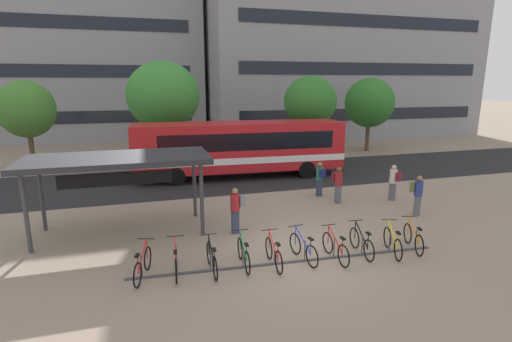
# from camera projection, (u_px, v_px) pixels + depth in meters

# --- Properties ---
(ground) EXTENTS (200.00, 200.00, 0.00)m
(ground) POSITION_uv_depth(u_px,v_px,m) (297.00, 256.00, 12.35)
(ground) COLOR gray
(bus_lane_asphalt) EXTENTS (80.00, 7.20, 0.01)m
(bus_lane_asphalt) POSITION_uv_depth(u_px,v_px,m) (227.00, 178.00, 22.48)
(bus_lane_asphalt) COLOR #232326
(bus_lane_asphalt) RESTS_ON ground
(city_bus) EXTENTS (12.14, 3.21, 3.20)m
(city_bus) POSITION_uv_depth(u_px,v_px,m) (239.00, 147.00, 22.29)
(city_bus) COLOR red
(city_bus) RESTS_ON ground
(bike_rack) EXTENTS (9.72, 0.65, 0.70)m
(bike_rack) POSITION_uv_depth(u_px,v_px,m) (290.00, 260.00, 11.84)
(bike_rack) COLOR #47474C
(bike_rack) RESTS_ON ground
(parked_bicycle_red_0) EXTENTS (0.65, 1.67, 0.99)m
(parked_bicycle_red_0) POSITION_uv_depth(u_px,v_px,m) (143.00, 265.00, 10.88)
(parked_bicycle_red_0) COLOR black
(parked_bicycle_red_0) RESTS_ON ground
(parked_bicycle_red_1) EXTENTS (0.52, 1.72, 0.99)m
(parked_bicycle_red_1) POSITION_uv_depth(u_px,v_px,m) (176.00, 262.00, 11.08)
(parked_bicycle_red_1) COLOR black
(parked_bicycle_red_1) RESTS_ON ground
(parked_bicycle_black_2) EXTENTS (0.52, 1.72, 0.99)m
(parked_bicycle_black_2) POSITION_uv_depth(u_px,v_px,m) (212.00, 260.00, 11.23)
(parked_bicycle_black_2) COLOR black
(parked_bicycle_black_2) RESTS_ON ground
(parked_bicycle_green_3) EXTENTS (0.52, 1.72, 0.99)m
(parked_bicycle_green_3) POSITION_uv_depth(u_px,v_px,m) (244.00, 254.00, 11.56)
(parked_bicycle_green_3) COLOR black
(parked_bicycle_green_3) RESTS_ON ground
(parked_bicycle_red_4) EXTENTS (0.52, 1.72, 0.99)m
(parked_bicycle_red_4) POSITION_uv_depth(u_px,v_px,m) (274.00, 254.00, 11.59)
(parked_bicycle_red_4) COLOR black
(parked_bicycle_red_4) RESTS_ON ground
(parked_bicycle_blue_5) EXTENTS (0.52, 1.71, 0.99)m
(parked_bicycle_blue_5) POSITION_uv_depth(u_px,v_px,m) (303.00, 249.00, 11.95)
(parked_bicycle_blue_5) COLOR black
(parked_bicycle_blue_5) RESTS_ON ground
(parked_bicycle_red_6) EXTENTS (0.52, 1.72, 0.99)m
(parked_bicycle_red_6) POSITION_uv_depth(u_px,v_px,m) (335.00, 248.00, 12.00)
(parked_bicycle_red_6) COLOR black
(parked_bicycle_red_6) RESTS_ON ground
(parked_bicycle_black_7) EXTENTS (0.52, 1.72, 0.99)m
(parked_bicycle_black_7) POSITION_uv_depth(u_px,v_px,m) (361.00, 243.00, 12.38)
(parked_bicycle_black_7) COLOR black
(parked_bicycle_black_7) RESTS_ON ground
(parked_bicycle_yellow_8) EXTENTS (0.65, 1.67, 0.99)m
(parked_bicycle_yellow_8) POSITION_uv_depth(u_px,v_px,m) (393.00, 242.00, 12.43)
(parked_bicycle_yellow_8) COLOR black
(parked_bicycle_yellow_8) RESTS_ON ground
(parked_bicycle_orange_9) EXTENTS (0.68, 1.66, 0.99)m
(parked_bicycle_orange_9) POSITION_uv_depth(u_px,v_px,m) (413.00, 238.00, 12.76)
(parked_bicycle_orange_9) COLOR black
(parked_bicycle_orange_9) RESTS_ON ground
(transit_shelter) EXTENTS (6.45, 2.86, 2.87)m
(transit_shelter) POSITION_uv_depth(u_px,v_px,m) (117.00, 162.00, 13.67)
(transit_shelter) COLOR #38383D
(transit_shelter) RESTS_ON ground
(commuter_maroon_pack_0) EXTENTS (0.40, 0.57, 1.70)m
(commuter_maroon_pack_0) POSITION_uv_depth(u_px,v_px,m) (338.00, 182.00, 17.57)
(commuter_maroon_pack_0) COLOR #565660
(commuter_maroon_pack_0) RESTS_ON ground
(commuter_olive_pack_1) EXTENTS (0.60, 0.56, 1.69)m
(commuter_olive_pack_1) POSITION_uv_depth(u_px,v_px,m) (417.00, 192.00, 15.97)
(commuter_olive_pack_1) COLOR #565660
(commuter_olive_pack_1) RESTS_ON ground
(commuter_navy_pack_2) EXTENTS (0.37, 0.55, 1.69)m
(commuter_navy_pack_2) POSITION_uv_depth(u_px,v_px,m) (320.00, 177.00, 18.62)
(commuter_navy_pack_2) COLOR #2D3851
(commuter_navy_pack_2) RESTS_ON ground
(commuter_grey_pack_3) EXTENTS (0.52, 0.35, 1.73)m
(commuter_grey_pack_3) POSITION_uv_depth(u_px,v_px,m) (236.00, 207.00, 13.99)
(commuter_grey_pack_3) COLOR #2D3851
(commuter_grey_pack_3) RESTS_ON ground
(commuter_maroon_pack_4) EXTENTS (0.51, 0.60, 1.71)m
(commuter_maroon_pack_4) POSITION_uv_depth(u_px,v_px,m) (394.00, 180.00, 17.92)
(commuter_maroon_pack_4) COLOR #565660
(commuter_maroon_pack_4) RESTS_ON ground
(street_tree_0) EXTENTS (3.65, 3.65, 5.89)m
(street_tree_0) POSITION_uv_depth(u_px,v_px,m) (310.00, 102.00, 26.48)
(street_tree_0) COLOR brown
(street_tree_0) RESTS_ON ground
(street_tree_1) EXTENTS (3.42, 3.42, 5.60)m
(street_tree_1) POSITION_uv_depth(u_px,v_px,m) (26.00, 109.00, 24.15)
(street_tree_1) COLOR brown
(street_tree_1) RESTS_ON ground
(street_tree_2) EXTENTS (4.91, 4.91, 6.88)m
(street_tree_2) POSITION_uv_depth(u_px,v_px,m) (163.00, 96.00, 26.11)
(street_tree_2) COLOR brown
(street_tree_2) RESTS_ON ground
(street_tree_3) EXTENTS (3.87, 3.87, 5.81)m
(street_tree_3) POSITION_uv_depth(u_px,v_px,m) (369.00, 103.00, 30.50)
(street_tree_3) COLOR brown
(street_tree_3) RESTS_ON ground
(building_left_wing) EXTENTS (23.36, 12.41, 16.04)m
(building_left_wing) POSITION_uv_depth(u_px,v_px,m) (79.00, 56.00, 38.62)
(building_left_wing) COLOR gray
(building_left_wing) RESTS_ON ground
(building_right_wing) EXTENTS (27.64, 10.98, 20.83)m
(building_right_wing) POSITION_uv_depth(u_px,v_px,m) (340.00, 33.00, 39.73)
(building_right_wing) COLOR gray
(building_right_wing) RESTS_ON ground
(building_centre_block) EXTENTS (17.66, 12.24, 11.75)m
(building_centre_block) POSITION_uv_depth(u_px,v_px,m) (175.00, 79.00, 51.53)
(building_centre_block) COLOR brown
(building_centre_block) RESTS_ON ground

